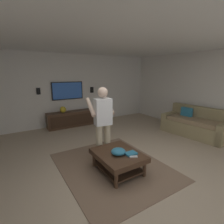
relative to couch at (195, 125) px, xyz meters
The scene contains 15 objects.
ground_plane 3.10m from the couch, 99.64° to the left, with size 8.97×8.97×0.00m, color tan.
wall_back_tv 4.57m from the couch, 42.87° to the left, with size 0.10×7.29×2.61m, color silver.
ceiling_slab 3.87m from the couch, 99.64° to the left, with size 7.68×7.29×0.10m, color white.
area_rug 3.25m from the couch, 94.50° to the left, with size 2.48×2.01×0.01m, color #7A604C.
couch is the anchor object (origin of this frame).
coffee_table 3.26m from the couch, 98.01° to the left, with size 1.00×0.80×0.40m.
media_console 4.21m from the couch, 45.74° to the left, with size 0.45×1.70×0.55m.
tv 4.49m from the couch, 43.49° to the left, with size 0.05×1.14×0.64m.
person_standing 3.28m from the couch, 87.05° to the left, with size 0.58×0.59×1.64m.
bowl 3.30m from the couch, 98.92° to the left, with size 0.28×0.28×0.12m, color teal.
remote_white 3.17m from the couch, 103.84° to the left, with size 0.15×0.04×0.02m, color white.
book 3.12m from the couch, 101.85° to the left, with size 0.22×0.16×0.04m, color teal.
vase_round 4.42m from the couch, 48.51° to the left, with size 0.22×0.22×0.22m, color gold.
wall_speaker_left 3.90m from the couch, 32.45° to the left, with size 0.06×0.12×0.22m, color black.
wall_speaker_right 5.22m from the couch, 51.46° to the left, with size 0.06×0.12×0.22m, color black.
Camera 1 is at (-2.52, 1.93, 1.94)m, focal length 27.62 mm.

